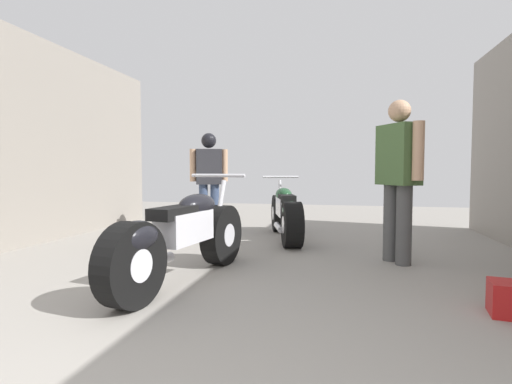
% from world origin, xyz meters
% --- Properties ---
extents(ground_plane, '(15.01, 15.01, 0.00)m').
position_xyz_m(ground_plane, '(0.00, 3.11, 0.00)').
color(ground_plane, gray).
extents(motorcycle_maroon_cruiser, '(0.69, 2.07, 0.97)m').
position_xyz_m(motorcycle_maroon_cruiser, '(-0.46, 2.43, 0.41)').
color(motorcycle_maroon_cruiser, black).
rests_on(motorcycle_maroon_cruiser, ground_plane).
extents(motorcycle_black_naked, '(0.81, 1.94, 0.91)m').
position_xyz_m(motorcycle_black_naked, '(0.13, 4.84, 0.37)').
color(motorcycle_black_naked, black).
rests_on(motorcycle_black_naked, ground_plane).
extents(mechanic_in_blue, '(0.46, 0.66, 1.75)m').
position_xyz_m(mechanic_in_blue, '(1.51, 3.64, 0.99)').
color(mechanic_in_blue, '#4C4C4C').
rests_on(mechanic_in_blue, ground_plane).
extents(mechanic_with_helmet, '(0.63, 0.37, 1.63)m').
position_xyz_m(mechanic_with_helmet, '(-1.26, 5.45, 0.97)').
color(mechanic_with_helmet, '#384766').
rests_on(mechanic_with_helmet, ground_plane).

